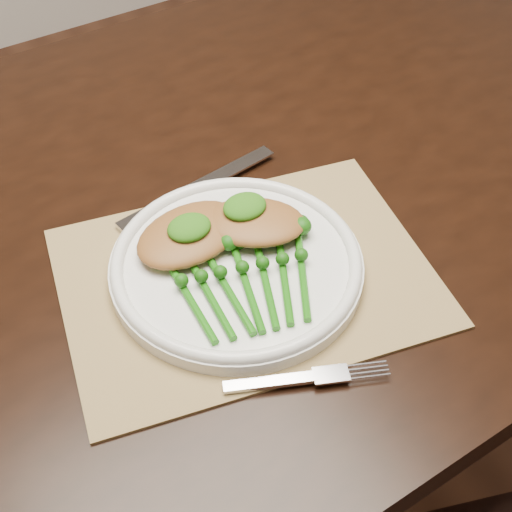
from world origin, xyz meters
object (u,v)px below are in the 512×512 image
dining_table (215,362)px  chicken_fillet_left (190,234)px  dinner_plate (236,264)px  broccolini_bundle (247,286)px  placemat (246,277)px

dining_table → chicken_fillet_left: (-0.07, -0.09, 0.41)m
dinner_plate → broccolini_bundle: 0.04m
dining_table → chicken_fillet_left: chicken_fillet_left is taller
placemat → dinner_plate: 0.02m
chicken_fillet_left → broccolini_bundle: size_ratio=0.65×
placemat → chicken_fillet_left: 0.08m
placemat → chicken_fillet_left: bearing=130.7°
dinner_plate → broccolini_bundle: broccolini_bundle is taller
dinner_plate → chicken_fillet_left: chicken_fillet_left is taller
dinner_plate → broccolini_bundle: (-0.01, -0.04, 0.01)m
broccolini_bundle → chicken_fillet_left: bearing=116.4°
chicken_fillet_left → broccolini_bundle: (0.02, -0.09, -0.01)m
placemat → chicken_fillet_left: chicken_fillet_left is taller
dinner_plate → chicken_fillet_left: bearing=117.3°
dinner_plate → broccolini_bundle: size_ratio=1.41×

